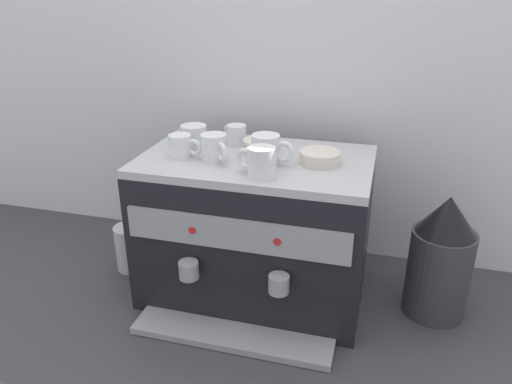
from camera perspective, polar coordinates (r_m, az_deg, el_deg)
The scene contains 13 objects.
ground_plane at distance 1.65m, azimuth 0.00°, elevation -11.07°, with size 4.00×4.00×0.00m, color #38383D.
tiled_backsplash_wall at distance 1.73m, azimuth 3.07°, elevation 11.05°, with size 2.80×0.03×1.13m, color silver.
espresso_machine at distance 1.53m, azimuth -0.04°, elevation -4.17°, with size 0.67×0.52×0.46m.
ceramic_cup_0 at distance 1.55m, azimuth -2.35°, elevation 6.67°, with size 0.09×0.07×0.06m.
ceramic_cup_1 at distance 1.37m, azimuth 1.30°, elevation 4.91°, with size 0.12×0.08×0.08m.
ceramic_cup_2 at distance 1.29m, azimuth 0.47°, elevation 3.53°, with size 0.11×0.07×0.08m.
ceramic_cup_3 at distance 1.41m, azimuth -4.81°, elevation 5.13°, with size 0.10×0.09×0.08m.
ceramic_cup_4 at distance 1.53m, azimuth -7.15°, elevation 6.42°, with size 0.08×0.12×0.07m.
ceramic_cup_5 at distance 1.45m, azimuth -8.63°, elevation 5.29°, with size 0.10×0.07×0.07m.
ceramic_bowl_0 at distance 1.40m, azimuth 7.39°, elevation 3.98°, with size 0.12×0.12×0.04m.
ceramic_bowl_1 at distance 1.48m, azimuth 0.48°, elevation 5.33°, with size 0.10×0.10×0.04m.
coffee_grinder at distance 1.55m, azimuth 20.60°, elevation -7.19°, with size 0.18×0.18×0.38m.
milk_pitcher at distance 1.77m, azimuth -14.28°, elevation -6.23°, with size 0.11×0.11×0.16m, color #B7B7BC.
Camera 1 is at (0.36, -1.31, 0.94)m, focal length 34.56 mm.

